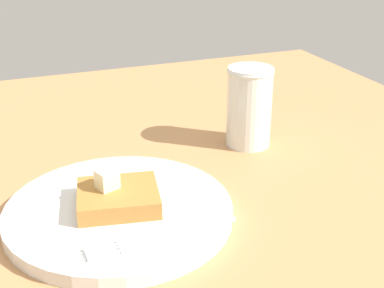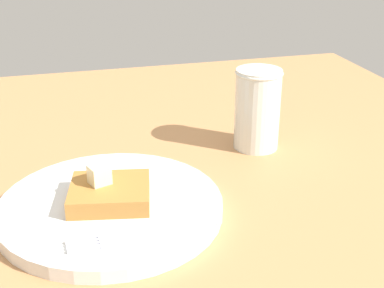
% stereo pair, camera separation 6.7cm
% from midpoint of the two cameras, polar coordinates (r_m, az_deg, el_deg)
% --- Properties ---
extents(table_surface, '(1.01, 1.01, 0.03)m').
position_cam_midpoint_polar(table_surface, '(0.70, 0.73, -4.26)').
color(table_surface, '#B47D4D').
rests_on(table_surface, ground).
extents(plate, '(0.25, 0.25, 0.02)m').
position_cam_midpoint_polar(plate, '(0.61, -5.54, -6.70)').
color(plate, silver).
rests_on(plate, table_surface).
extents(toast_slice_center, '(0.10, 0.09, 0.02)m').
position_cam_midpoint_polar(toast_slice_center, '(0.60, -5.60, -5.35)').
color(toast_slice_center, '#AC7333').
rests_on(toast_slice_center, plate).
extents(butter_pat_primary, '(0.03, 0.03, 0.02)m').
position_cam_midpoint_polar(butter_pat_primary, '(0.60, -6.70, -3.35)').
color(butter_pat_primary, beige).
rests_on(butter_pat_primary, toast_slice_center).
extents(fork, '(0.16, 0.02, 0.00)m').
position_cam_midpoint_polar(fork, '(0.54, -2.38, -9.77)').
color(fork, silver).
rests_on(fork, plate).
extents(syrup_jar, '(0.07, 0.07, 0.11)m').
position_cam_midpoint_polar(syrup_jar, '(0.76, 9.48, 3.31)').
color(syrup_jar, '#451F0D').
rests_on(syrup_jar, table_surface).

